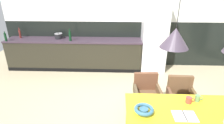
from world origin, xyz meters
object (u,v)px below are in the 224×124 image
at_px(refrigerator_column, 154,35).
at_px(dining_table, 190,114).
at_px(armchair_near_window, 181,93).
at_px(armchair_facing_counter, 146,89).
at_px(cooking_pot, 59,36).
at_px(mug_tall_blue, 189,100).
at_px(bottle_wine_green, 70,36).
at_px(pendant_lamp_over_table_near, 175,38).
at_px(bottle_vinegar_dark, 20,34).
at_px(open_book, 185,116).
at_px(mug_white_ceramic, 198,98).
at_px(bottle_spice_small, 5,37).
at_px(fruit_bowl, 144,110).

relative_size(refrigerator_column, dining_table, 1.16).
relative_size(armchair_near_window, armchair_facing_counter, 0.99).
bearing_deg(cooking_pot, mug_tall_blue, -44.89).
xyz_separation_m(bottle_wine_green, pendant_lamp_over_table_near, (2.02, -2.84, 0.76)).
bearing_deg(bottle_wine_green, refrigerator_column, 3.07).
relative_size(refrigerator_column, bottle_vinegar_dark, 6.80).
bearing_deg(bottle_wine_green, armchair_facing_counter, -44.55).
distance_m(open_book, mug_white_ceramic, 0.48).
bearing_deg(open_book, armchair_near_window, 74.08).
height_order(armchair_near_window, pendant_lamp_over_table_near, pendant_lamp_over_table_near).
bearing_deg(bottle_spice_small, dining_table, -33.15).
distance_m(bottle_wine_green, bottle_vinegar_dark, 1.57).
bearing_deg(mug_white_ceramic, armchair_near_window, 93.38).
height_order(refrigerator_column, mug_white_ceramic, refrigerator_column).
relative_size(refrigerator_column, mug_tall_blue, 15.32).
bearing_deg(cooking_pot, armchair_near_window, -36.51).
height_order(bottle_wine_green, pendant_lamp_over_table_near, pendant_lamp_over_table_near).
bearing_deg(cooking_pot, bottle_vinegar_dark, 178.58).
height_order(armchair_facing_counter, mug_tall_blue, mug_tall_blue).
height_order(armchair_facing_counter, bottle_vinegar_dark, bottle_vinegar_dark).
distance_m(fruit_bowl, mug_tall_blue, 0.75).
distance_m(open_book, pendant_lamp_over_table_near, 1.09).
height_order(fruit_bowl, pendant_lamp_over_table_near, pendant_lamp_over_table_near).
xyz_separation_m(mug_white_ceramic, pendant_lamp_over_table_near, (-0.56, -0.29, 1.01)).
relative_size(armchair_near_window, open_book, 2.53).
relative_size(armchair_facing_counter, open_book, 2.55).
bearing_deg(mug_tall_blue, bottle_wine_green, 132.95).
bearing_deg(mug_tall_blue, bottle_vinegar_dark, 144.51).
bearing_deg(refrigerator_column, open_book, -91.69).
xyz_separation_m(dining_table, armchair_facing_counter, (-0.46, 0.94, -0.18)).
bearing_deg(pendant_lamp_over_table_near, refrigerator_column, 83.48).
xyz_separation_m(fruit_bowl, bottle_vinegar_dark, (-3.28, 3.10, 0.23)).
relative_size(refrigerator_column, open_book, 6.63).
bearing_deg(bottle_spice_small, cooking_pot, 12.24).
xyz_separation_m(dining_table, mug_white_ceramic, (0.20, 0.27, 0.09)).
relative_size(fruit_bowl, bottle_vinegar_dark, 0.89).
height_order(mug_white_ceramic, pendant_lamp_over_table_near, pendant_lamp_over_table_near).
height_order(open_book, cooking_pot, cooking_pot).
relative_size(armchair_near_window, bottle_spice_small, 2.90).
bearing_deg(mug_white_ceramic, fruit_bowl, -159.79).
bearing_deg(pendant_lamp_over_table_near, mug_tall_blue, 30.02).
distance_m(armchair_near_window, mug_tall_blue, 0.71).
xyz_separation_m(cooking_pot, bottle_spice_small, (-1.40, -0.30, 0.04)).
height_order(open_book, mug_white_ceramic, mug_white_ceramic).
relative_size(dining_table, armchair_facing_counter, 2.25).
height_order(bottle_vinegar_dark, pendant_lamp_over_table_near, pendant_lamp_over_table_near).
bearing_deg(dining_table, pendant_lamp_over_table_near, -177.34).
bearing_deg(dining_table, mug_white_ceramic, 53.38).
distance_m(cooking_pot, bottle_wine_green, 0.45).
bearing_deg(open_book, bottle_vinegar_dark, 140.47).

